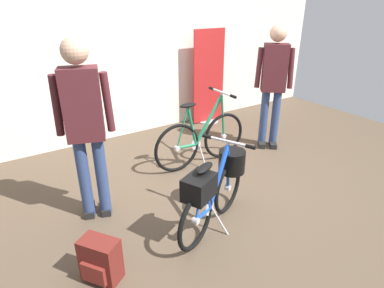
% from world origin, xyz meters
% --- Properties ---
extents(ground_plane, '(7.54, 7.54, 0.00)m').
position_xyz_m(ground_plane, '(0.00, 0.00, 0.00)').
color(ground_plane, brown).
extents(back_wall, '(7.54, 0.10, 2.79)m').
position_xyz_m(back_wall, '(0.00, 2.08, 1.40)').
color(back_wall, silver).
rests_on(back_wall, ground_plane).
extents(floor_banner_stand, '(0.60, 0.36, 1.55)m').
position_xyz_m(floor_banner_stand, '(1.29, 1.80, 0.69)').
color(floor_banner_stand, '#B7B7BC').
rests_on(floor_banner_stand, ground_plane).
extents(folding_bike_foreground, '(1.06, 0.62, 0.81)m').
position_xyz_m(folding_bike_foreground, '(-0.31, -0.52, 0.43)').
color(folding_bike_foreground, black).
rests_on(folding_bike_foreground, ground_plane).
extents(display_bike_left, '(1.34, 0.53, 0.93)m').
position_xyz_m(display_bike_left, '(0.28, 0.57, 0.35)').
color(display_bike_left, black).
rests_on(display_bike_left, ground_plane).
extents(visitor_near_wall, '(0.51, 0.35, 1.71)m').
position_xyz_m(visitor_near_wall, '(-1.20, 0.24, 0.99)').
color(visitor_near_wall, navy).
rests_on(visitor_near_wall, ground_plane).
extents(visitor_browsing, '(0.42, 0.39, 1.68)m').
position_xyz_m(visitor_browsing, '(1.43, 0.52, 0.97)').
color(visitor_browsing, navy).
rests_on(visitor_browsing, ground_plane).
extents(backpack_on_floor, '(0.31, 0.34, 0.36)m').
position_xyz_m(backpack_on_floor, '(-1.44, -0.57, 0.18)').
color(backpack_on_floor, maroon).
rests_on(backpack_on_floor, ground_plane).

